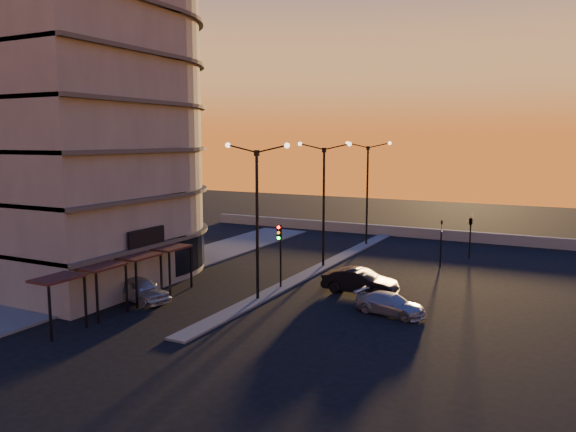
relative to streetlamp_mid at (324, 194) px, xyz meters
The scene contains 14 objects.
ground 11.46m from the streetlamp_mid, 90.00° to the right, with size 120.00×120.00×0.00m, color black.
sidewalk_west 13.30m from the streetlamp_mid, 150.26° to the right, with size 5.00×40.00×0.12m, color #50504D.
median 5.53m from the streetlamp_mid, 90.00° to the left, with size 1.20×36.00×0.12m, color #50504D.
parapet 16.91m from the streetlamp_mid, 82.87° to the left, with size 44.00×0.50×1.00m, color slate.
building 18.31m from the streetlamp_mid, 144.54° to the right, with size 14.35×17.08×25.00m.
streetlamp_near 10.00m from the streetlamp_mid, 90.00° to the right, with size 4.32×0.32×9.51m.
streetlamp_mid is the anchor object (origin of this frame).
streetlamp_far 10.00m from the streetlamp_mid, 90.00° to the left, with size 4.32×0.32×9.51m.
traffic_light_main 7.62m from the streetlamp_mid, 90.00° to the right, with size 0.28×0.44×4.25m.
signal_east_a 9.67m from the streetlamp_mid, 26.57° to the left, with size 0.13×0.16×3.60m.
signal_east_b 12.67m from the streetlamp_mid, 40.10° to the left, with size 0.42×1.99×3.60m.
car_hatchback 15.57m from the streetlamp_mid, 114.92° to the right, with size 1.72×4.29×1.46m, color #B5B9BE.
car_sedan 9.02m from the streetlamp_mid, 49.02° to the right, with size 1.64×4.71×1.55m, color black.
car_wagon 13.08m from the streetlamp_mid, 48.53° to the right, with size 1.65×4.06×1.18m, color #9A9BA2.
Camera 1 is at (16.64, -28.66, 9.72)m, focal length 35.00 mm.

